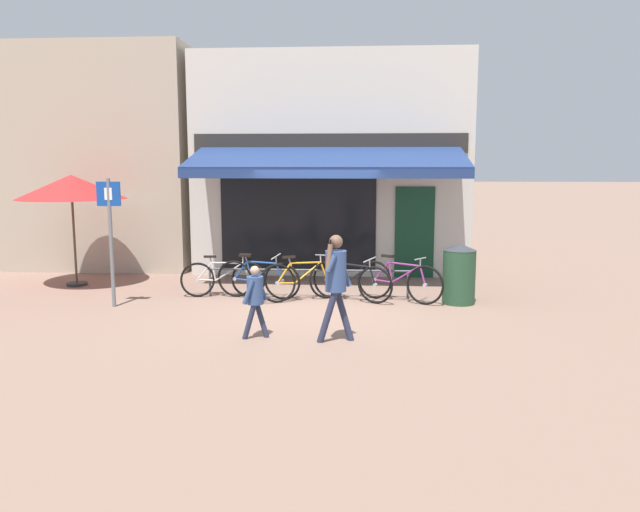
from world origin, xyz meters
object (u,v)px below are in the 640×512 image
Objects in this scene: bicycle_blue at (258,279)px; bicycle_purple at (399,281)px; cafe_parasol at (71,187)px; bicycle_orange at (302,280)px; pedestrian_adult at (336,276)px; parking_sign at (110,229)px; pedestrian_child at (255,294)px; bicycle_black at (351,281)px; litter_bin at (459,274)px; bicycle_silver at (223,278)px.

bicycle_blue is 2.74m from bicycle_purple.
cafe_parasol is (-6.91, 1.10, 1.73)m from bicycle_purple.
bicycle_orange is 1.87m from bicycle_purple.
pedestrian_adult is 4.67m from parking_sign.
bicycle_black is at bearing -112.63° from pedestrian_child.
bicycle_orange is at bearing -69.59° from pedestrian_adult.
cafe_parasol reaches higher than litter_bin.
bicycle_silver is 3.95m from cafe_parasol.
bicycle_purple is 0.68× the size of cafe_parasol.
bicycle_blue is 0.71× the size of cafe_parasol.
bicycle_orange is 1.00× the size of bicycle_purple.
pedestrian_child is at bearing -32.42° from parking_sign.
cafe_parasol reaches higher than pedestrian_child.
parking_sign is at bearing -157.12° from bicycle_silver.
bicycle_purple is (3.48, -0.22, 0.03)m from bicycle_silver.
bicycle_orange is 0.69× the size of parking_sign.
pedestrian_adult is 1.26m from pedestrian_child.
pedestrian_child is (1.17, -2.94, 0.31)m from bicycle_silver.
cafe_parasol reaches higher than parking_sign.
pedestrian_child is (-1.40, -2.68, 0.29)m from bicycle_black.
bicycle_black is 0.98× the size of pedestrian_adult.
bicycle_purple is 3.07m from pedestrian_adult.
pedestrian_child is at bearing 0.81° from pedestrian_adult.
pedestrian_adult is 1.43× the size of pedestrian_child.
bicycle_black is at bearing -10.78° from cafe_parasol.
bicycle_purple reaches higher than bicycle_black.
pedestrian_adult reaches higher than bicycle_black.
bicycle_silver is 3.49m from bicycle_purple.
bicycle_silver is at bearing -160.25° from bicycle_black.
bicycle_silver is 1.04× the size of bicycle_orange.
pedestrian_adult is (-0.18, -2.76, 0.60)m from bicycle_black.
bicycle_silver is 2.58m from bicycle_black.
bicycle_black is 3.03m from pedestrian_child.
pedestrian_child is 4.32m from litter_bin.
litter_bin reaches higher than bicycle_black.
pedestrian_child is at bearing -125.48° from bicycle_orange.
parking_sign is (-3.43, -0.79, 1.06)m from bicycle_orange.
bicycle_silver is 1.50× the size of litter_bin.
litter_bin is at bearing -8.48° from cafe_parasol.
bicycle_silver is 3.90m from pedestrian_adult.
bicycle_orange is at bearing -151.70° from bicycle_purple.
bicycle_blue is at bearing -20.13° from bicycle_silver.
pedestrian_child is 0.48× the size of parking_sign.
pedestrian_child reaches higher than bicycle_purple.
cafe_parasol is (-3.43, 0.88, 1.76)m from bicycle_silver.
bicycle_blue is 1.04× the size of bicycle_orange.
bicycle_purple is 1.43× the size of litter_bin.
pedestrian_child is 3.62m from parking_sign.
pedestrian_child is at bearing -91.97° from bicycle_black.
cafe_parasol is at bearing -165.14° from bicycle_black.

